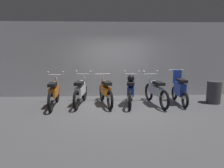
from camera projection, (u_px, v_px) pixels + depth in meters
name	position (u px, v px, depth m)	size (l,w,h in m)	color
ground_plane	(119.00, 108.00, 7.17)	(80.00, 80.00, 0.00)	#4C4C4F
back_wall	(115.00, 60.00, 8.95)	(16.00, 0.30, 2.98)	#ADADB2
motorbike_slot_0	(54.00, 92.00, 7.34)	(0.59, 1.95, 1.15)	black
motorbike_slot_1	(81.00, 91.00, 7.56)	(0.59, 1.95, 1.15)	black
motorbike_slot_2	(106.00, 91.00, 7.59)	(0.61, 1.93, 1.03)	black
motorbike_slot_3	(131.00, 90.00, 7.56)	(0.60, 1.94, 1.15)	black
motorbike_slot_4	(156.00, 91.00, 7.57)	(0.60, 1.94, 1.15)	black
motorbike_slot_5	(179.00, 89.00, 7.73)	(0.56, 1.68, 1.18)	black
trash_bin	(214.00, 92.00, 7.79)	(0.49, 0.49, 0.80)	#38383D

